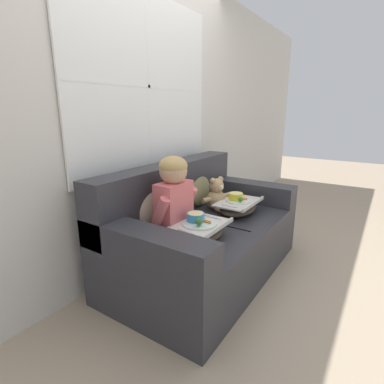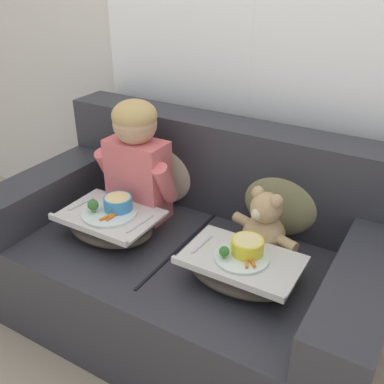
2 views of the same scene
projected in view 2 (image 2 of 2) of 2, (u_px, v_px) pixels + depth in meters
name	position (u px, v px, depth m)	size (l,w,h in m)	color
ground_plane	(187.00, 319.00, 2.23)	(14.00, 14.00, 0.00)	tan
wall_back_with_window	(255.00, 24.00, 2.09)	(8.00, 0.08, 2.60)	beige
couch	(193.00, 258.00, 2.12)	(1.74, 0.98, 0.91)	#2D2D33
throw_pillow_behind_child	(162.00, 164.00, 2.29)	(0.41, 0.20, 0.42)	#C1B293
throw_pillow_behind_teddy	(283.00, 195.00, 2.00)	(0.38, 0.18, 0.39)	#898456
child_figure	(137.00, 155.00, 2.08)	(0.41, 0.21, 0.58)	#DB6666
teddy_bear	(264.00, 228.00, 1.87)	(0.33, 0.24, 0.31)	tan
lap_tray_child	(111.00, 223.00, 2.03)	(0.43, 0.32, 0.18)	#473D33
lap_tray_teddy	(241.00, 268.00, 1.74)	(0.45, 0.30, 0.18)	#473D33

